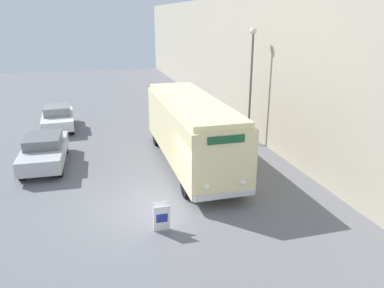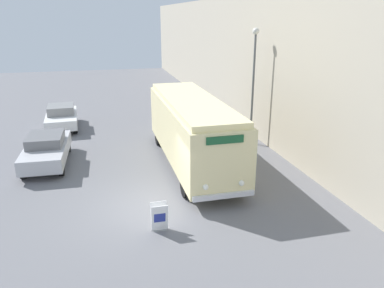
{
  "view_description": "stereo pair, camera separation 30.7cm",
  "coord_description": "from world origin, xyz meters",
  "px_view_note": "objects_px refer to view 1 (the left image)",
  "views": [
    {
      "loc": [
        -1.89,
        -12.69,
        6.91
      ],
      "look_at": [
        2.02,
        1.47,
        1.88
      ],
      "focal_mm": 35.0,
      "sensor_mm": 36.0,
      "label": 1
    },
    {
      "loc": [
        -1.59,
        -12.76,
        6.91
      ],
      "look_at": [
        2.02,
        1.47,
        1.88
      ],
      "focal_mm": 35.0,
      "sensor_mm": 36.0,
      "label": 2
    }
  ],
  "objects_px": {
    "streetlamp": "(251,71)",
    "parked_car_mid": "(58,117)",
    "vintage_bus": "(191,128)",
    "parked_car_near": "(44,150)",
    "sign_board": "(161,218)"
  },
  "relations": [
    {
      "from": "streetlamp",
      "to": "parked_car_mid",
      "type": "relative_size",
      "value": 1.48
    },
    {
      "from": "vintage_bus",
      "to": "parked_car_mid",
      "type": "bearing_deg",
      "value": 129.08
    },
    {
      "from": "streetlamp",
      "to": "parked_car_near",
      "type": "relative_size",
      "value": 1.36
    },
    {
      "from": "sign_board",
      "to": "parked_car_mid",
      "type": "bearing_deg",
      "value": 106.59
    },
    {
      "from": "sign_board",
      "to": "parked_car_near",
      "type": "bearing_deg",
      "value": 120.59
    },
    {
      "from": "vintage_bus",
      "to": "sign_board",
      "type": "bearing_deg",
      "value": -114.68
    },
    {
      "from": "parked_car_mid",
      "to": "sign_board",
      "type": "bearing_deg",
      "value": -75.86
    },
    {
      "from": "vintage_bus",
      "to": "parked_car_near",
      "type": "height_order",
      "value": "vintage_bus"
    },
    {
      "from": "vintage_bus",
      "to": "parked_car_mid",
      "type": "relative_size",
      "value": 2.23
    },
    {
      "from": "parked_car_near",
      "to": "streetlamp",
      "type": "bearing_deg",
      "value": 4.6
    },
    {
      "from": "vintage_bus",
      "to": "parked_car_near",
      "type": "bearing_deg",
      "value": 165.45
    },
    {
      "from": "streetlamp",
      "to": "parked_car_mid",
      "type": "xyz_separation_m",
      "value": [
        -10.64,
        5.88,
        -3.35
      ]
    },
    {
      "from": "vintage_bus",
      "to": "parked_car_mid",
      "type": "distance_m",
      "value": 10.56
    },
    {
      "from": "parked_car_mid",
      "to": "streetlamp",
      "type": "bearing_deg",
      "value": -31.36
    },
    {
      "from": "parked_car_mid",
      "to": "parked_car_near",
      "type": "bearing_deg",
      "value": -94.69
    }
  ]
}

